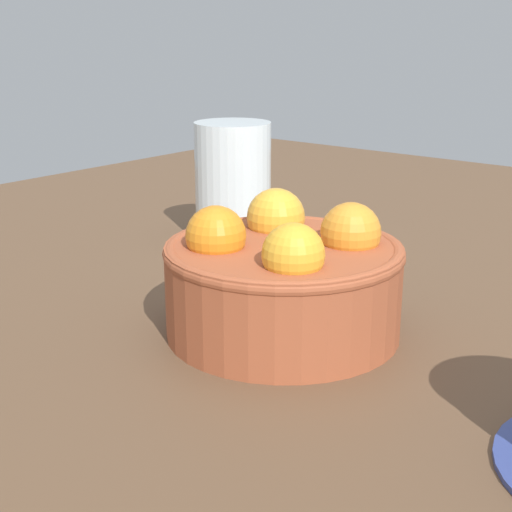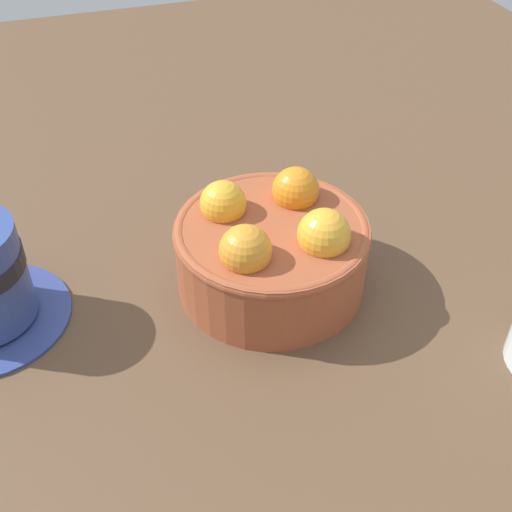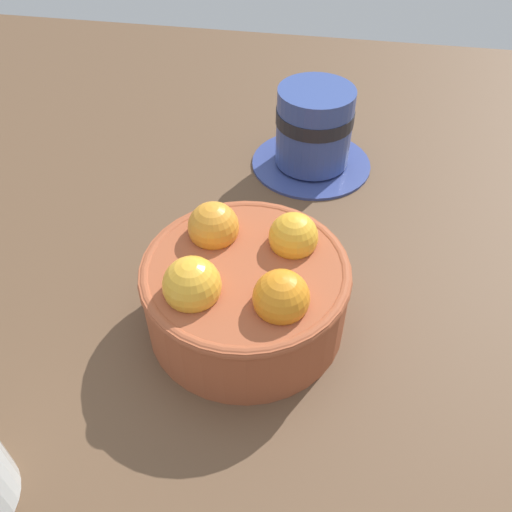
% 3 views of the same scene
% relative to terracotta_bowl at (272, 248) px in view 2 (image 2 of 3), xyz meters
% --- Properties ---
extents(ground_plane, '(1.36, 1.13, 0.04)m').
position_rel_terracotta_bowl_xyz_m(ground_plane, '(-0.00, -0.00, -0.06)').
color(ground_plane, brown).
extents(terracotta_bowl, '(0.15, 0.15, 0.09)m').
position_rel_terracotta_bowl_xyz_m(terracotta_bowl, '(0.00, 0.00, 0.00)').
color(terracotta_bowl, '#9E4C2D').
rests_on(terracotta_bowl, ground_plane).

